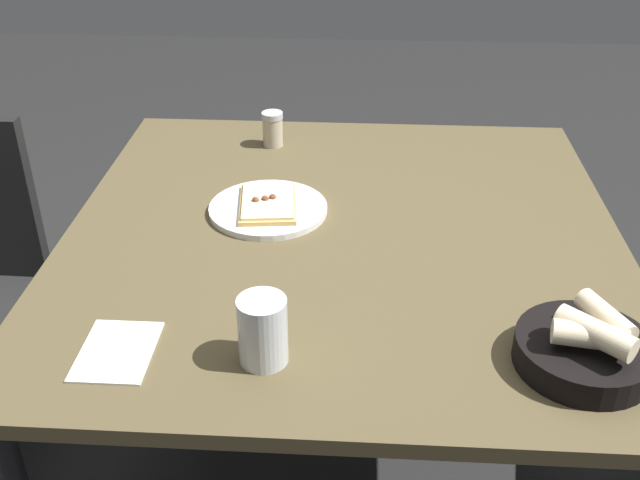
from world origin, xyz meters
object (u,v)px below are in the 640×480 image
at_px(bread_basket, 586,349).
at_px(pepper_shaker, 273,131).
at_px(dining_table, 342,251).
at_px(pizza_plate, 268,207).
at_px(beer_glass, 263,333).

bearing_deg(bread_basket, pepper_shaker, -144.67).
distance_m(dining_table, bread_basket, 0.58).
bearing_deg(pizza_plate, dining_table, 66.26).
distance_m(pizza_plate, bread_basket, 0.75).
bearing_deg(pepper_shaker, beer_glass, 5.60).
bearing_deg(dining_table, pizza_plate, -113.74).
height_order(pizza_plate, pepper_shaker, pepper_shaker).
xyz_separation_m(bread_basket, pepper_shaker, (-0.84, -0.60, 0.01)).
relative_size(dining_table, pizza_plate, 4.60).
xyz_separation_m(pizza_plate, bread_basket, (0.48, 0.57, 0.02)).
bearing_deg(pepper_shaker, dining_table, 24.47).
height_order(bread_basket, beer_glass, beer_glass).
distance_m(bread_basket, pepper_shaker, 1.03).
bearing_deg(bread_basket, pizza_plate, -130.43).
relative_size(bread_basket, beer_glass, 1.88).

